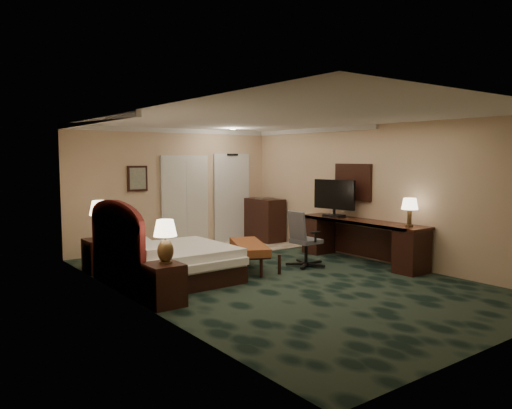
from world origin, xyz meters
TOP-DOWN VIEW (x-y plane):
  - floor at (0.00, 0.00)m, footprint 5.00×7.50m
  - ceiling at (0.00, 0.00)m, footprint 5.00×7.50m
  - wall_back at (0.00, 3.75)m, footprint 5.00×0.00m
  - wall_front at (0.00, -3.75)m, footprint 5.00×0.00m
  - wall_left at (-2.50, 0.00)m, footprint 0.00×7.50m
  - wall_right at (2.50, 0.00)m, footprint 0.00×7.50m
  - crown_molding at (0.00, 0.00)m, footprint 5.00×7.50m
  - tile_patch at (0.90, 2.90)m, footprint 3.20×1.70m
  - headboard at (-2.44, 1.00)m, footprint 0.12×2.00m
  - entry_door at (1.55, 3.72)m, footprint 1.02×0.06m
  - closet_doors at (0.25, 3.71)m, footprint 1.20×0.06m
  - wall_art at (-0.90, 3.71)m, footprint 0.45×0.06m
  - wall_mirror at (2.46, 0.60)m, footprint 0.05×0.95m
  - bed at (-1.49, 0.92)m, footprint 1.81×1.68m
  - nightstand_near at (-2.24, -0.22)m, footprint 0.47×0.54m
  - nightstand_far at (-2.24, 2.36)m, footprint 0.47×0.54m
  - lamp_near at (-2.21, -0.22)m, footprint 0.35×0.35m
  - lamp_far at (-2.21, 2.37)m, footprint 0.44×0.44m
  - bed_bench at (0.02, 0.88)m, footprint 1.07×1.53m
  - desk at (2.17, 0.10)m, footprint 0.62×2.87m
  - tv at (2.15, 0.83)m, footprint 0.23×0.99m
  - desk_lamp at (2.21, -0.98)m, footprint 0.36×0.36m
  - desk_chair at (1.04, 0.45)m, footprint 0.62×0.58m
  - minibar at (2.18, 3.20)m, footprint 0.55×0.99m

SIDE VIEW (x-z plane):
  - floor at x=0.00m, z-range 0.00..0.00m
  - tile_patch at x=0.90m, z-range 0.00..0.01m
  - bed_bench at x=0.02m, z-range 0.00..0.49m
  - bed at x=-1.49m, z-range 0.00..0.57m
  - nightstand_near at x=-2.24m, z-range 0.00..0.59m
  - nightstand_far at x=-2.24m, z-range 0.00..0.59m
  - desk at x=2.17m, z-range 0.00..0.83m
  - minibar at x=2.18m, z-range 0.00..1.04m
  - desk_chair at x=1.04m, z-range 0.00..1.06m
  - headboard at x=-2.44m, z-range 0.00..1.40m
  - lamp_near at x=-2.21m, z-range 0.59..1.20m
  - lamp_far at x=-2.21m, z-range 0.59..1.28m
  - entry_door at x=1.55m, z-range -0.04..2.14m
  - closet_doors at x=0.25m, z-range 0.00..2.10m
  - desk_lamp at x=2.21m, z-range 0.83..1.34m
  - tv at x=2.15m, z-range 0.83..1.60m
  - wall_back at x=0.00m, z-range 0.00..2.70m
  - wall_front at x=0.00m, z-range 0.00..2.70m
  - wall_left at x=-2.50m, z-range 0.00..2.70m
  - wall_right at x=2.50m, z-range 0.00..2.70m
  - wall_mirror at x=2.46m, z-range 1.18..1.93m
  - wall_art at x=-0.90m, z-range 1.33..1.88m
  - crown_molding at x=0.00m, z-range 2.60..2.70m
  - ceiling at x=0.00m, z-range 2.70..2.70m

